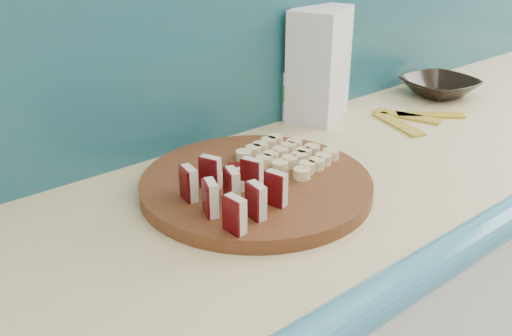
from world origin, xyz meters
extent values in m
cube|color=silver|center=(0.10, 1.50, 0.44)|extent=(2.20, 0.60, 0.88)
cube|color=#E5C886|center=(0.10, 1.50, 0.90)|extent=(2.20, 0.60, 0.03)
cube|color=teal|center=(0.10, 1.79, 1.16)|extent=(2.20, 0.02, 0.50)
cylinder|color=#41250E|center=(-0.39, 1.54, 0.92)|extent=(0.50, 0.50, 0.03)
cube|color=beige|center=(-0.52, 1.42, 0.96)|extent=(0.02, 0.04, 0.06)
cube|color=#440407|center=(-0.53, 1.42, 0.96)|extent=(0.01, 0.03, 0.06)
cube|color=beige|center=(-0.52, 1.48, 0.96)|extent=(0.02, 0.04, 0.06)
cube|color=#440407|center=(-0.53, 1.48, 0.96)|extent=(0.01, 0.03, 0.06)
cube|color=beige|center=(-0.52, 1.55, 0.96)|extent=(0.02, 0.04, 0.06)
cube|color=#440407|center=(-0.53, 1.54, 0.96)|extent=(0.01, 0.03, 0.06)
cube|color=beige|center=(-0.47, 1.43, 0.96)|extent=(0.02, 0.04, 0.06)
cube|color=#440407|center=(-0.48, 1.43, 0.96)|extent=(0.01, 0.03, 0.06)
cube|color=beige|center=(-0.47, 1.50, 0.96)|extent=(0.02, 0.04, 0.06)
cube|color=#440407|center=(-0.48, 1.49, 0.96)|extent=(0.01, 0.03, 0.06)
cube|color=beige|center=(-0.47, 1.56, 0.96)|extent=(0.02, 0.04, 0.06)
cube|color=#440407|center=(-0.48, 1.56, 0.96)|extent=(0.01, 0.03, 0.06)
cube|color=beige|center=(-0.42, 1.44, 0.96)|extent=(0.02, 0.04, 0.06)
cube|color=#440407|center=(-0.43, 1.44, 0.96)|extent=(0.01, 0.03, 0.06)
cube|color=beige|center=(-0.42, 1.51, 0.96)|extent=(0.02, 0.04, 0.06)
cube|color=#440407|center=(-0.43, 1.51, 0.96)|extent=(0.01, 0.03, 0.06)
cube|color=beige|center=(-0.40, 1.53, 0.95)|extent=(0.02, 0.02, 0.02)
cube|color=beige|center=(-0.40, 1.54, 0.95)|extent=(0.02, 0.02, 0.02)
cube|color=#440407|center=(-0.41, 1.56, 0.95)|extent=(0.02, 0.02, 0.02)
cube|color=beige|center=(-0.42, 1.54, 0.95)|extent=(0.02, 0.02, 0.02)
cube|color=beige|center=(-0.43, 1.54, 0.95)|extent=(0.02, 0.02, 0.02)
cube|color=beige|center=(-0.44, 1.52, 0.95)|extent=(0.02, 0.02, 0.02)
cube|color=beige|center=(-0.42, 1.52, 0.95)|extent=(0.02, 0.02, 0.02)
cube|color=beige|center=(-0.41, 1.51, 0.95)|extent=(0.02, 0.02, 0.02)
cube|color=#440407|center=(-0.40, 1.51, 0.95)|extent=(0.02, 0.02, 0.02)
cube|color=beige|center=(-0.40, 1.52, 0.95)|extent=(0.02, 0.02, 0.02)
cylinder|color=#D7BF83|center=(-0.32, 1.49, 0.94)|extent=(0.03, 0.03, 0.02)
cylinder|color=#D7BF83|center=(-0.30, 1.49, 0.94)|extent=(0.03, 0.03, 0.02)
cylinder|color=#D7BF83|center=(-0.28, 1.50, 0.94)|extent=(0.03, 0.03, 0.02)
cylinder|color=#D7BF83|center=(-0.25, 1.51, 0.94)|extent=(0.03, 0.03, 0.02)
cylinder|color=#D7BF83|center=(-0.23, 1.51, 0.94)|extent=(0.03, 0.03, 0.02)
cylinder|color=#D7BF83|center=(-0.33, 1.53, 0.94)|extent=(0.03, 0.03, 0.02)
cylinder|color=#D7BF83|center=(-0.31, 1.53, 0.94)|extent=(0.03, 0.03, 0.02)
cylinder|color=#D7BF83|center=(-0.29, 1.54, 0.94)|extent=(0.03, 0.03, 0.02)
cylinder|color=#D7BF83|center=(-0.26, 1.55, 0.94)|extent=(0.03, 0.03, 0.02)
cylinder|color=#D7BF83|center=(-0.24, 1.55, 0.94)|extent=(0.03, 0.03, 0.02)
cylinder|color=#D7BF83|center=(-0.34, 1.57, 0.94)|extent=(0.03, 0.03, 0.02)
cylinder|color=#D7BF83|center=(-0.32, 1.57, 0.94)|extent=(0.03, 0.03, 0.02)
cylinder|color=#D7BF83|center=(-0.29, 1.58, 0.94)|extent=(0.03, 0.03, 0.02)
cylinder|color=#D7BF83|center=(-0.27, 1.59, 0.94)|extent=(0.03, 0.03, 0.02)
cylinder|color=#D7BF83|center=(-0.25, 1.59, 0.94)|extent=(0.03, 0.03, 0.02)
cylinder|color=#D7BF83|center=(-0.35, 1.61, 0.94)|extent=(0.03, 0.03, 0.02)
cylinder|color=#D7BF83|center=(-0.33, 1.61, 0.94)|extent=(0.03, 0.03, 0.02)
cylinder|color=#D7BF83|center=(-0.30, 1.62, 0.94)|extent=(0.03, 0.03, 0.02)
cylinder|color=#D7BF83|center=(-0.28, 1.63, 0.94)|extent=(0.03, 0.03, 0.02)
cylinder|color=#D7BF83|center=(-0.26, 1.63, 0.94)|extent=(0.03, 0.03, 0.02)
imported|color=black|center=(0.34, 1.65, 0.93)|extent=(0.21, 0.21, 0.05)
cube|color=silver|center=(-0.03, 1.74, 1.04)|extent=(0.18, 0.16, 0.26)
cylinder|color=white|center=(-0.08, 1.76, 0.97)|extent=(0.07, 0.07, 0.12)
cylinder|color=green|center=(-0.08, 1.76, 0.98)|extent=(0.07, 0.07, 0.04)
cube|color=gold|center=(0.08, 1.58, 0.91)|extent=(0.08, 0.16, 0.01)
cube|color=gold|center=(0.13, 1.60, 0.91)|extent=(0.08, 0.16, 0.01)
cube|color=gold|center=(0.18, 1.57, 0.91)|extent=(0.14, 0.13, 0.01)
camera|label=1|loc=(-0.96, 0.84, 1.38)|focal=40.00mm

